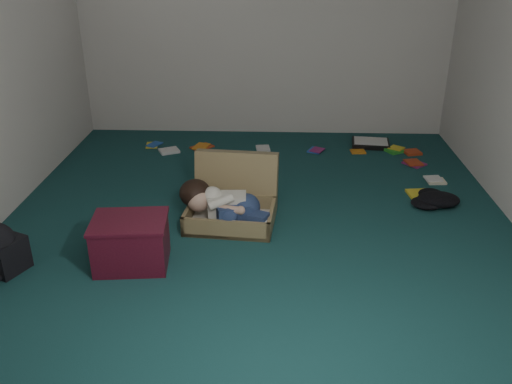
{
  "coord_description": "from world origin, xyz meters",
  "views": [
    {
      "loc": [
        0.14,
        -3.71,
        2.01
      ],
      "look_at": [
        0.0,
        -0.15,
        0.35
      ],
      "focal_mm": 38.0,
      "sensor_mm": 36.0,
      "label": 1
    }
  ],
  "objects": [
    {
      "name": "floor",
      "position": [
        0.0,
        0.0,
        0.0
      ],
      "size": [
        4.5,
        4.5,
        0.0
      ],
      "primitive_type": "plane",
      "color": "#163F3F",
      "rests_on": "ground"
    },
    {
      "name": "wall_back",
      "position": [
        0.0,
        2.25,
        1.3
      ],
      "size": [
        4.5,
        0.0,
        4.5
      ],
      "primitive_type": "plane",
      "rotation": [
        1.57,
        0.0,
        0.0
      ],
      "color": "silver",
      "rests_on": "ground"
    },
    {
      "name": "wall_front",
      "position": [
        0.0,
        -2.25,
        1.3
      ],
      "size": [
        4.5,
        0.0,
        4.5
      ],
      "primitive_type": "plane",
      "rotation": [
        -1.57,
        0.0,
        0.0
      ],
      "color": "silver",
      "rests_on": "ground"
    },
    {
      "name": "suitcase",
      "position": [
        -0.19,
        0.13,
        0.15
      ],
      "size": [
        0.73,
        0.71,
        0.49
      ],
      "rotation": [
        0.0,
        0.0,
        -0.09
      ],
      "color": "olive",
      "rests_on": "floor"
    },
    {
      "name": "person",
      "position": [
        -0.25,
        -0.04,
        0.19
      ],
      "size": [
        0.72,
        0.39,
        0.3
      ],
      "rotation": [
        0.0,
        0.0,
        -0.09
      ],
      "color": "silver",
      "rests_on": "suitcase"
    },
    {
      "name": "maroon_bin",
      "position": [
        -0.82,
        -0.6,
        0.17
      ],
      "size": [
        0.53,
        0.43,
        0.34
      ],
      "rotation": [
        0.0,
        0.0,
        0.1
      ],
      "color": "#490E1E",
      "rests_on": "floor"
    },
    {
      "name": "clothing_pile",
      "position": [
        1.38,
        0.44,
        0.06
      ],
      "size": [
        0.5,
        0.46,
        0.13
      ],
      "primitive_type": null,
      "rotation": [
        0.0,
        0.0,
        -0.37
      ],
      "color": "black",
      "rests_on": "floor"
    },
    {
      "name": "paper_tray",
      "position": [
        1.16,
        1.83,
        0.03
      ],
      "size": [
        0.42,
        0.34,
        0.05
      ],
      "rotation": [
        0.0,
        0.0,
        -0.11
      ],
      "color": "black",
      "rests_on": "floor"
    },
    {
      "name": "book_scatter",
      "position": [
        0.56,
        1.45,
        0.01
      ],
      "size": [
        2.98,
        1.33,
        0.02
      ],
      "color": "yellow",
      "rests_on": "floor"
    }
  ]
}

